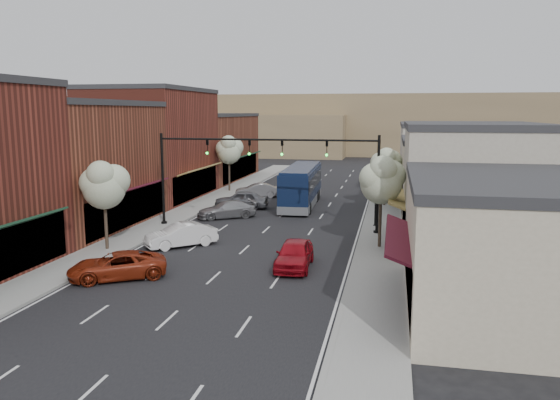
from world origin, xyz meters
The scene contains 29 objects.
ground centered at (0.00, 0.00, 0.00)m, with size 160.00×160.00×0.00m, color black.
sidewalk_left centered at (-8.40, 18.50, 0.07)m, with size 2.80×73.00×0.15m, color gray.
sidewalk_right centered at (8.40, 18.50, 0.07)m, with size 2.80×73.00×0.15m, color gray.
curb_left centered at (-7.00, 18.50, 0.07)m, with size 0.25×73.00×0.17m, color gray.
curb_right centered at (7.00, 18.50, 0.07)m, with size 0.25×73.00×0.17m, color gray.
bldg_left_midnear centered at (-14.23, 6.00, 4.66)m, with size 10.14×14.10×9.40m.
bldg_left_midfar centered at (-14.24, 20.00, 5.40)m, with size 10.14×14.10×10.90m.
bldg_left_far centered at (-14.22, 36.00, 4.16)m, with size 10.14×18.10×8.40m.
bldg_right_near centered at (13.69, -6.00, 2.92)m, with size 9.14×12.10×5.90m.
bldg_right_midnear centered at (13.72, 6.00, 3.91)m, with size 9.14×12.10×7.90m.
bldg_right_midfar centered at (13.70, 18.00, 3.17)m, with size 9.14×12.10×6.40m.
bldg_right_far centered at (13.71, 32.00, 3.66)m, with size 9.14×16.10×7.40m.
hill_far centered at (0.00, 90.00, 6.00)m, with size 120.00×30.00×12.00m, color #7A6647.
hill_near centered at (-25.00, 78.00, 4.00)m, with size 50.00×20.00×8.00m, color #7A6647.
signal_mast_right centered at (5.62, 8.00, 4.62)m, with size 8.22×0.46×7.00m.
signal_mast_left centered at (-5.62, 8.00, 4.62)m, with size 8.22×0.46×7.00m.
tree_right_near centered at (8.35, 3.94, 4.45)m, with size 2.85×2.65×5.95m.
tree_right_far centered at (8.35, 19.94, 3.99)m, with size 2.85×2.65×5.43m.
tree_left_near centered at (-8.25, -0.06, 4.22)m, with size 2.85×2.65×5.69m.
tree_left_far centered at (-8.25, 25.94, 4.60)m, with size 2.85×2.65×6.13m.
lamp_post_near centered at (7.80, 10.50, 3.01)m, with size 0.44×0.44×4.44m.
lamp_post_far centered at (7.80, 28.00, 3.01)m, with size 0.44×0.44×4.44m.
coach_bus centered at (0.80, 18.85, 1.89)m, with size 3.10×11.99×3.64m.
red_hatchback centered at (3.80, -1.31, 0.79)m, with size 1.86×4.62×1.57m, color maroon.
parked_car_a centered at (-4.86, -5.11, 0.69)m, with size 2.29×4.96×1.38m, color maroon.
parked_car_b centered at (-4.20, 1.99, 0.75)m, with size 1.59×4.57×1.50m, color white.
parked_car_c centered at (-4.20, 11.77, 0.69)m, with size 1.95×4.78×1.39m, color gray.
parked_car_d centered at (-4.21, 16.27, 0.81)m, with size 1.91×4.76×1.62m, color #57595F.
parked_car_e centered at (-4.43, 22.78, 0.71)m, with size 1.51×4.32×1.42m, color #9A9BA0.
Camera 1 is at (8.99, -30.16, 8.56)m, focal length 35.00 mm.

